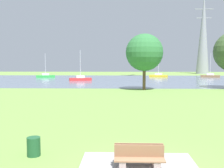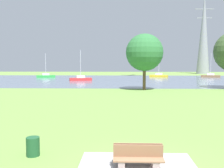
{
  "view_description": "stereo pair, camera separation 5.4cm",
  "coord_description": "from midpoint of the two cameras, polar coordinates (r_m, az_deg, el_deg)",
  "views": [
    {
      "loc": [
        -0.68,
        -9.28,
        3.95
      ],
      "look_at": [
        -1.63,
        19.6,
        1.56
      ],
      "focal_mm": 41.74,
      "sensor_mm": 36.0,
      "label": 1
    },
    {
      "loc": [
        -0.62,
        -9.27,
        3.95
      ],
      "look_at": [
        -1.63,
        19.6,
        1.56
      ],
      "focal_mm": 41.74,
      "sensor_mm": 36.0,
      "label": 2
    }
  ],
  "objects": [
    {
      "name": "ground_plane",
      "position": [
        31.53,
        3.07,
        -2.48
      ],
      "size": [
        160.0,
        160.0,
        0.0
      ],
      "primitive_type": "plane",
      "color": "olive"
    },
    {
      "name": "bench_facing_water",
      "position": [
        10.18,
        5.65,
        -15.28
      ],
      "size": [
        1.8,
        0.48,
        0.89
      ],
      "color": "#AA918C",
      "rests_on": "concrete_pad"
    },
    {
      "name": "bench_facing_inland",
      "position": [
        9.68,
        5.86,
        -16.36
      ],
      "size": [
        1.8,
        0.48,
        0.89
      ],
      "color": "#AA918C",
      "rests_on": "concrete_pad"
    },
    {
      "name": "litter_bin",
      "position": [
        11.8,
        -16.91,
        -12.98
      ],
      "size": [
        0.56,
        0.56,
        0.8
      ],
      "primitive_type": "cylinder",
      "color": "#1E512D",
      "rests_on": "ground"
    },
    {
      "name": "water_surface",
      "position": [
        59.41,
        2.52,
        0.92
      ],
      "size": [
        140.0,
        40.0,
        0.02
      ],
      "primitive_type": "cube",
      "color": "slate",
      "rests_on": "ground"
    },
    {
      "name": "sailboat_green",
      "position": [
        70.59,
        -14.38,
        1.74
      ],
      "size": [
        5.03,
        2.94,
        6.37
      ],
      "color": "green",
      "rests_on": "water_surface"
    },
    {
      "name": "sailboat_red",
      "position": [
        56.97,
        -6.96,
        1.18
      ],
      "size": [
        5.02,
        2.68,
        6.62
      ],
      "color": "red",
      "rests_on": "water_surface"
    },
    {
      "name": "sailboat_brown",
      "position": [
        73.78,
        20.68,
        1.71
      ],
      "size": [
        5.03,
        2.74,
        6.43
      ],
      "color": "brown",
      "rests_on": "water_surface"
    },
    {
      "name": "sailboat_yellow",
      "position": [
        70.91,
        10.12,
        1.82
      ],
      "size": [
        5.03,
        3.02,
        5.22
      ],
      "color": "yellow",
      "rests_on": "water_surface"
    },
    {
      "name": "tree_west_far",
      "position": [
        37.74,
        7.07,
        6.86
      ],
      "size": [
        5.35,
        5.35,
        8.07
      ],
      "color": "brown",
      "rests_on": "ground"
    },
    {
      "name": "electricity_pylon",
      "position": [
        97.42,
        19.35,
        10.38
      ],
      "size": [
        6.4,
        4.4,
        27.96
      ],
      "color": "gray",
      "rests_on": "ground"
    }
  ]
}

